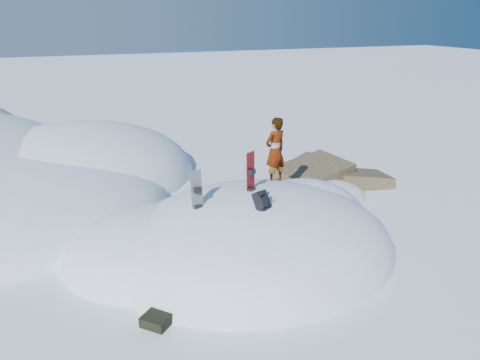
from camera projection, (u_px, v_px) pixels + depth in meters
name	position (u px, v px, depth m)	size (l,w,h in m)	color
ground	(254.00, 251.00, 11.33)	(120.00, 120.00, 0.00)	white
snow_mound	(243.00, 248.00, 11.48)	(8.00, 6.00, 3.00)	white
rock_outcrop	(321.00, 189.00, 15.26)	(4.68, 4.41, 1.68)	brown
snowboard_red	(251.00, 183.00, 11.00)	(0.27, 0.25, 1.53)	red
snowboard_dark	(197.00, 200.00, 10.32)	(0.28, 0.22, 1.38)	black
backpack	(262.00, 201.00, 10.08)	(0.41, 0.46, 0.48)	black
gear_pile	(163.00, 313.00, 8.76)	(0.96, 0.84, 0.25)	black
person	(275.00, 151.00, 11.93)	(0.64, 0.42, 1.74)	slate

